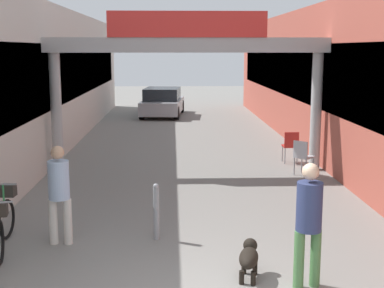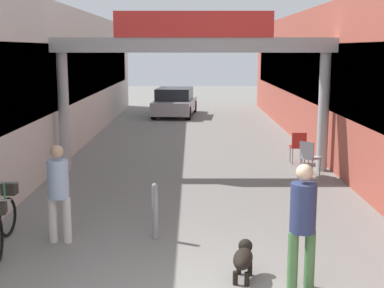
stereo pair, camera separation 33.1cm
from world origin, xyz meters
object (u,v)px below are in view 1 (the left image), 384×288
pedestrian_companion (59,189)px  cafe_chair_aluminium_nearer (302,155)px  bollard_post_metal (156,211)px  parked_car_silver (163,102)px  dog_on_leash (249,257)px  pedestrian_with_dog (309,217)px  cafe_chair_red_farther (291,144)px

pedestrian_companion → cafe_chair_aluminium_nearer: bearing=42.1°
bollard_post_metal → cafe_chair_aluminium_nearer: 5.66m
cafe_chair_aluminium_nearer → parked_car_silver: bearing=106.8°
dog_on_leash → parked_car_silver: 18.42m
dog_on_leash → pedestrian_with_dog: bearing=-23.9°
pedestrian_with_dog → dog_on_leash: 1.04m
pedestrian_companion → parked_car_silver: (1.35, 16.93, -0.28)m
cafe_chair_aluminium_nearer → dog_on_leash: bearing=-110.0°
pedestrian_companion → cafe_chair_red_farther: pedestrian_companion is taller
bollard_post_metal → cafe_chair_red_farther: 6.89m
pedestrian_companion → bollard_post_metal: bearing=6.0°
bollard_post_metal → cafe_chair_red_farther: bearing=59.0°
bollard_post_metal → cafe_chair_red_farther: bollard_post_metal is taller
cafe_chair_red_farther → pedestrian_companion: bearing=-130.0°
bollard_post_metal → pedestrian_with_dog: bearing=-42.8°
pedestrian_with_dog → cafe_chair_aluminium_nearer: 6.51m
dog_on_leash → bollard_post_metal: 2.07m
dog_on_leash → parked_car_silver: (-1.53, 18.35, 0.34)m
cafe_chair_aluminium_nearer → parked_car_silver: size_ratio=0.21×
bollard_post_metal → cafe_chair_aluminium_nearer: size_ratio=1.08×
pedestrian_with_dog → cafe_chair_aluminium_nearer: pedestrian_with_dog is taller
pedestrian_with_dog → dog_on_leash: (-0.73, 0.32, -0.66)m
cafe_chair_aluminium_nearer → bollard_post_metal: bearing=-128.5°
cafe_chair_red_farther → parked_car_silver: 11.49m
pedestrian_with_dog → parked_car_silver: (-2.26, 18.67, -0.33)m
cafe_chair_red_farther → parked_car_silver: bearing=109.0°
dog_on_leash → cafe_chair_aluminium_nearer: (2.19, 6.01, 0.23)m
cafe_chair_aluminium_nearer → cafe_chair_red_farther: same height
pedestrian_companion → cafe_chair_red_farther: (5.10, 6.07, -0.39)m
cafe_chair_red_farther → pedestrian_with_dog: bearing=-100.8°
pedestrian_companion → bollard_post_metal: size_ratio=1.70×
pedestrian_companion → cafe_chair_aluminium_nearer: (5.07, 4.59, -0.39)m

